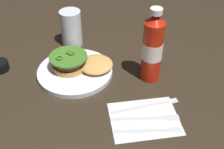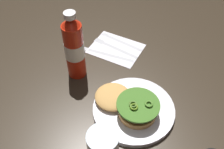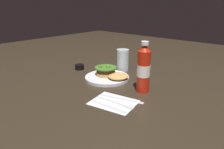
% 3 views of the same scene
% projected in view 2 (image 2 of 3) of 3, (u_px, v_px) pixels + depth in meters
% --- Properties ---
extents(ground_plane, '(3.00, 3.00, 0.00)m').
position_uv_depth(ground_plane, '(147.00, 112.00, 0.77)').
color(ground_plane, '#2F261A').
extents(dinner_plate, '(0.24, 0.24, 0.02)m').
position_uv_depth(dinner_plate, '(134.00, 109.00, 0.77)').
color(dinner_plate, white).
rests_on(dinner_plate, ground_plane).
extents(burger_sandwich, '(0.20, 0.12, 0.05)m').
position_uv_depth(burger_sandwich, '(128.00, 104.00, 0.75)').
color(burger_sandwich, tan).
rests_on(burger_sandwich, dinner_plate).
extents(ketchup_bottle, '(0.06, 0.06, 0.24)m').
position_uv_depth(ketchup_bottle, '(74.00, 48.00, 0.80)').
color(ketchup_bottle, red).
rests_on(ketchup_bottle, ground_plane).
extents(napkin, '(0.21, 0.18, 0.00)m').
position_uv_depth(napkin, '(116.00, 48.00, 0.97)').
color(napkin, white).
rests_on(napkin, ground_plane).
extents(spoon_utensil, '(0.18, 0.03, 0.00)m').
position_uv_depth(spoon_utensil, '(115.00, 38.00, 1.00)').
color(spoon_utensil, silver).
rests_on(spoon_utensil, napkin).
extents(fork_utensil, '(0.19, 0.03, 0.00)m').
position_uv_depth(fork_utensil, '(112.00, 46.00, 0.97)').
color(fork_utensil, silver).
rests_on(fork_utensil, napkin).
extents(butter_knife, '(0.20, 0.07, 0.00)m').
position_uv_depth(butter_knife, '(104.00, 53.00, 0.95)').
color(butter_knife, silver).
rests_on(butter_knife, napkin).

